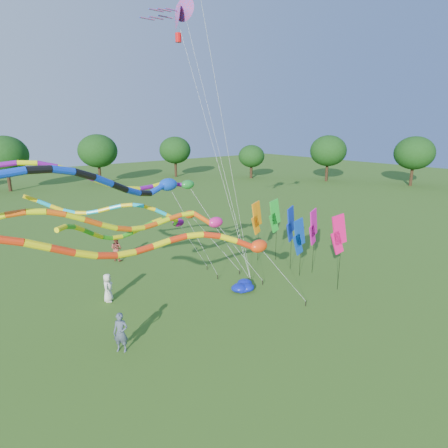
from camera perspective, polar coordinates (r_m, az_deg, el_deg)
ground at (r=20.05m, az=6.70°, el=-14.43°), size 160.00×160.00×0.00m
tree_ring at (r=9.04m, az=-0.56°, el=-15.96°), size 110.06×119.80×9.65m
tube_kite_red at (r=16.49m, az=-7.24°, el=-3.19°), size 14.44×2.55×6.87m
tube_kite_orange at (r=18.98m, az=-11.29°, el=0.50°), size 13.76×1.76×7.01m
tube_kite_purple at (r=19.11m, az=-17.19°, el=6.52°), size 14.70×2.86×8.93m
tube_kite_blue at (r=16.76m, az=-19.59°, el=5.84°), size 16.10×3.65×9.09m
tube_kite_cyan at (r=22.30m, az=-13.42°, el=1.94°), size 11.39×4.40×6.62m
tube_kite_green at (r=20.02m, az=-12.06°, el=-0.32°), size 10.53×4.41×6.38m
delta_kite_high_a at (r=24.36m, az=-7.29°, el=28.80°), size 4.74×4.82×16.52m
delta_kite_high_c at (r=24.51m, az=-6.21°, el=29.79°), size 4.36×4.60×16.87m
banner_pole_orange at (r=26.99m, az=4.98°, el=0.89°), size 1.16×0.24×4.51m
banner_pole_magenta_a at (r=22.93m, az=17.06°, el=-1.54°), size 1.12×0.45×4.81m
banner_pole_blue_b at (r=25.58m, az=10.12°, el=-0.03°), size 1.14×0.39×4.54m
banner_pole_green at (r=27.16m, az=7.73°, el=1.20°), size 1.16×0.09×4.66m
banner_pole_blue_a at (r=24.65m, az=11.35°, el=-1.92°), size 1.16×0.11×4.02m
banner_pole_magenta_b at (r=25.20m, az=13.45°, el=-0.48°), size 1.15×0.34×4.53m
blue_nylon_heap at (r=23.19m, az=3.37°, el=-9.47°), size 1.62×1.55×0.49m
person_a at (r=22.51m, az=-17.29°, el=-9.24°), size 0.91×0.97×1.66m
person_b at (r=17.77m, az=-15.46°, el=-15.65°), size 0.78×0.78×1.83m
person_c at (r=28.73m, az=-16.07°, el=-3.64°), size 1.04×1.11×1.83m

